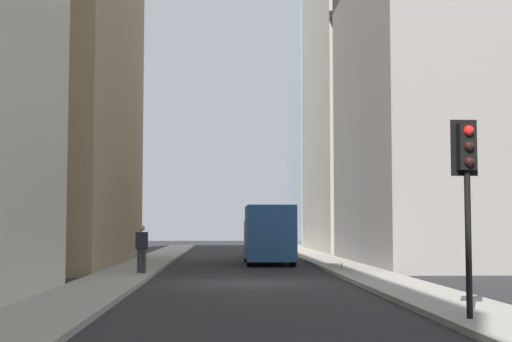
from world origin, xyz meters
name	(u,v)px	position (x,y,z in m)	size (l,w,h in m)	color
ground_plane	(248,283)	(0.00, 0.00, 0.00)	(135.00, 135.00, 0.00)	#262628
sidewalk_right	(111,281)	(0.00, 4.50, 0.07)	(90.00, 2.20, 0.14)	gray
sidewalk_left	(383,280)	(0.00, -4.50, 0.07)	(90.00, 2.20, 0.14)	gray
building_left_far	(383,78)	(28.20, -10.60, 12.48)	(16.44, 10.00, 24.96)	#A8A091
building_left_midfar	(457,69)	(10.96, -10.59, 9.53)	(15.30, 10.50, 19.03)	gray
building_right_midfar	(22,13)	(11.12, 10.59, 12.12)	(16.88, 10.50, 24.22)	#9E8966
delivery_truck	(268,234)	(12.18, -1.40, 1.46)	(6.46, 2.25, 2.84)	#285699
sedan_black	(260,246)	(20.38, -1.40, 0.66)	(4.30, 1.78, 1.42)	black
traffic_light_foreground	(467,171)	(-10.83, -3.88, 2.95)	(0.43, 0.52, 3.83)	black
pedestrian	(142,247)	(3.20, 3.85, 1.11)	(0.26, 0.44, 1.78)	#33333D
discarded_bottle	(342,266)	(5.39, -3.96, 0.25)	(0.07, 0.07, 0.27)	#999EA3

